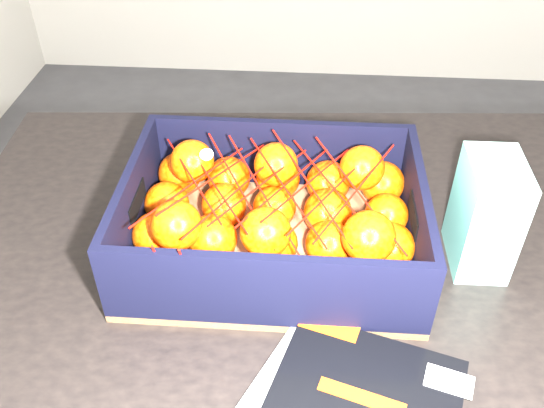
{
  "coord_description": "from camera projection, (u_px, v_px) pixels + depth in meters",
  "views": [
    {
      "loc": [
        -0.38,
        -0.96,
        1.36
      ],
      "look_at": [
        -0.42,
        -0.35,
        0.86
      ],
      "focal_mm": 38.69,
      "sensor_mm": 36.0,
      "label": 1
    }
  ],
  "objects": [
    {
      "name": "table",
      "position": [
        336.0,
        295.0,
        0.94
      ],
      "size": [
        1.25,
        0.88,
        0.75
      ],
      "color": "black",
      "rests_on": "ground"
    },
    {
      "name": "mesh_net",
      "position": [
        268.0,
        190.0,
        0.8
      ],
      "size": [
        0.34,
        0.28,
        0.09
      ],
      "color": "#B80E06",
      "rests_on": "clementine_heap"
    },
    {
      "name": "clementine_heap",
      "position": [
        275.0,
        218.0,
        0.84
      ],
      "size": [
        0.4,
        0.3,
        0.12
      ],
      "color": "#FF4B05",
      "rests_on": "produce_crate"
    },
    {
      "name": "produce_crate",
      "position": [
        273.0,
        228.0,
        0.85
      ],
      "size": [
        0.42,
        0.31,
        0.13
      ],
      "color": "olive",
      "rests_on": "table"
    },
    {
      "name": "retail_carton",
      "position": [
        485.0,
        214.0,
        0.81
      ],
      "size": [
        0.07,
        0.11,
        0.17
      ],
      "primitive_type": "cube",
      "rotation": [
        0.0,
        0.0,
        0.01
      ],
      "color": "white",
      "rests_on": "table"
    },
    {
      "name": "ground",
      "position": [
        437.0,
        375.0,
        1.58
      ],
      "size": [
        3.5,
        3.5,
        0.0
      ],
      "primitive_type": "plane",
      "color": "#3B3B3E",
      "rests_on": "ground"
    }
  ]
}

